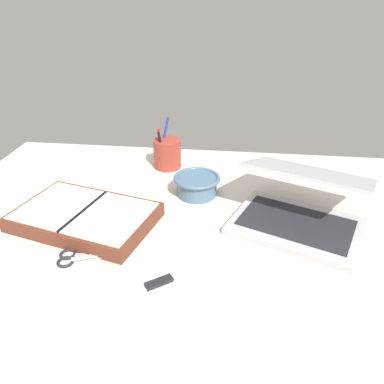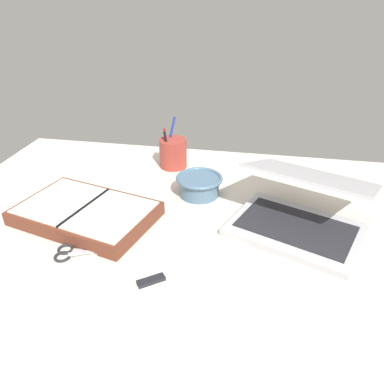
{
  "view_description": "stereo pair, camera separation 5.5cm",
  "coord_description": "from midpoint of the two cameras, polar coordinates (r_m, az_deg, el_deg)",
  "views": [
    {
      "loc": [
        12.48,
        -81.5,
        57.53
      ],
      "look_at": [
        2.21,
        4.61,
        9.0
      ],
      "focal_mm": 35.0,
      "sensor_mm": 36.0,
      "label": 1
    },
    {
      "loc": [
        17.91,
        -80.67,
        57.53
      ],
      "look_at": [
        2.21,
        4.61,
        9.0
      ],
      "focal_mm": 35.0,
      "sensor_mm": 36.0,
      "label": 2
    }
  ],
  "objects": [
    {
      "name": "pen_cup",
      "position": [
        1.28,
        -1.69,
        5.96
      ],
      "size": [
        9.28,
        9.28,
        16.74
      ],
      "color": "#9E382D",
      "rests_on": "desk_top"
    },
    {
      "name": "bowl",
      "position": [
        1.11,
        2.53,
        1.11
      ],
      "size": [
        13.88,
        13.88,
        6.01
      ],
      "color": "slate",
      "rests_on": "desk_top"
    },
    {
      "name": "scissors",
      "position": [
        0.92,
        -16.28,
        -8.9
      ],
      "size": [
        13.99,
        7.37,
        0.8
      ],
      "rotation": [
        0.0,
        0.0,
        0.21
      ],
      "color": "#B7B7BC",
      "rests_on": "desk_top"
    },
    {
      "name": "usb_drive",
      "position": [
        0.82,
        -4.11,
        -13.33
      ],
      "size": [
        6.74,
        5.57,
        1.0
      ],
      "rotation": [
        0.0,
        0.0,
        -0.93
      ],
      "color": "black",
      "rests_on": "desk_top"
    },
    {
      "name": "laptop",
      "position": [
        1.0,
        17.83,
        -2.74
      ],
      "size": [
        40.54,
        40.08,
        16.46
      ],
      "rotation": [
        0.0,
        0.0,
        -0.39
      ],
      "color": "#B7B7BC",
      "rests_on": "desk_top"
    },
    {
      "name": "paper_sheet_front",
      "position": [
        0.84,
        1.85,
        -11.99
      ],
      "size": [
        23.53,
        28.74,
        0.16
      ],
      "primitive_type": "cube",
      "rotation": [
        0.0,
        0.0,
        0.12
      ],
      "color": "silver",
      "rests_on": "desk_top"
    },
    {
      "name": "planner",
      "position": [
        1.03,
        -14.41,
        -3.13
      ],
      "size": [
        39.95,
        31.05,
        4.09
      ],
      "rotation": [
        0.0,
        0.0,
        -0.25
      ],
      "color": "brown",
      "rests_on": "desk_top"
    },
    {
      "name": "desk_top",
      "position": [
        1.0,
        -0.15,
        -5.19
      ],
      "size": [
        140.0,
        100.0,
        2.0
      ],
      "primitive_type": "cube",
      "color": "beige",
      "rests_on": "ground"
    }
  ]
}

